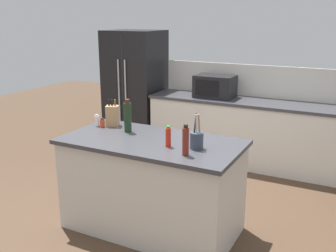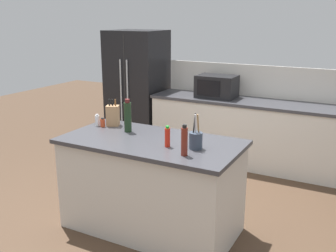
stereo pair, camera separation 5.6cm
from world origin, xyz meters
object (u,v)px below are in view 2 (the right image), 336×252
(knife_block, at_px, (113,115))
(microwave, at_px, (217,86))
(refrigerator, at_px, (137,89))
(hot_sauce_bottle, at_px, (167,137))
(utensil_crock, at_px, (196,140))
(wine_bottle, at_px, (128,116))
(vinegar_bottle, at_px, (184,141))
(spice_jar_paprika, at_px, (103,123))
(salt_shaker, at_px, (97,120))

(knife_block, bearing_deg, microwave, 55.04)
(refrigerator, height_order, hot_sauce_bottle, refrigerator)
(refrigerator, distance_m, knife_block, 2.23)
(hot_sauce_bottle, bearing_deg, utensil_crock, 15.67)
(hot_sauce_bottle, bearing_deg, wine_bottle, 158.25)
(vinegar_bottle, bearing_deg, microwave, 105.10)
(utensil_crock, bearing_deg, hot_sauce_bottle, -164.33)
(hot_sauce_bottle, relative_size, spice_jar_paprika, 1.98)
(vinegar_bottle, relative_size, wine_bottle, 0.80)
(microwave, xyz_separation_m, wine_bottle, (-0.16, -2.07, 0.00))
(knife_block, xyz_separation_m, spice_jar_paprika, (-0.07, -0.09, -0.07))
(salt_shaker, relative_size, hot_sauce_bottle, 0.67)
(knife_block, bearing_deg, refrigerator, 93.01)
(utensil_crock, height_order, spice_jar_paprika, utensil_crock)
(knife_block, bearing_deg, utensil_crock, -36.85)
(knife_block, relative_size, salt_shaker, 2.23)
(refrigerator, relative_size, spice_jar_paprika, 19.00)
(refrigerator, bearing_deg, spice_jar_paprika, -66.99)
(vinegar_bottle, distance_m, salt_shaker, 1.29)
(hot_sauce_bottle, height_order, wine_bottle, wine_bottle)
(knife_block, distance_m, wine_bottle, 0.30)
(knife_block, relative_size, wine_bottle, 0.85)
(knife_block, bearing_deg, salt_shaker, -169.32)
(utensil_crock, distance_m, wine_bottle, 0.85)
(salt_shaker, bearing_deg, knife_block, 33.26)
(refrigerator, bearing_deg, microwave, -2.12)
(refrigerator, distance_m, hot_sauce_bottle, 2.97)
(refrigerator, xyz_separation_m, wine_bottle, (1.23, -2.12, 0.17))
(refrigerator, xyz_separation_m, vinegar_bottle, (2.05, -2.49, 0.13))
(knife_block, relative_size, hot_sauce_bottle, 1.49)
(refrigerator, distance_m, utensil_crock, 3.08)
(microwave, distance_m, salt_shaker, 2.12)
(vinegar_bottle, distance_m, wine_bottle, 0.90)
(utensil_crock, bearing_deg, knife_block, 165.73)
(knife_block, bearing_deg, hot_sauce_bottle, -44.88)
(refrigerator, height_order, vinegar_bottle, refrigerator)
(refrigerator, distance_m, microwave, 1.40)
(salt_shaker, height_order, spice_jar_paprika, salt_shaker)
(refrigerator, bearing_deg, knife_block, -64.42)
(knife_block, bearing_deg, wine_bottle, -46.05)
(salt_shaker, xyz_separation_m, hot_sauce_bottle, (0.99, -0.26, 0.03))
(refrigerator, relative_size, salt_shaker, 14.37)
(refrigerator, height_order, wine_bottle, refrigerator)
(spice_jar_paprika, bearing_deg, hot_sauce_bottle, -15.53)
(vinegar_bottle, height_order, spice_jar_paprika, vinegar_bottle)
(knife_block, height_order, utensil_crock, utensil_crock)
(spice_jar_paprika, bearing_deg, utensil_crock, -9.05)
(refrigerator, distance_m, spice_jar_paprika, 2.28)
(knife_block, height_order, wine_bottle, wine_bottle)
(wine_bottle, xyz_separation_m, spice_jar_paprika, (-0.34, 0.02, -0.11))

